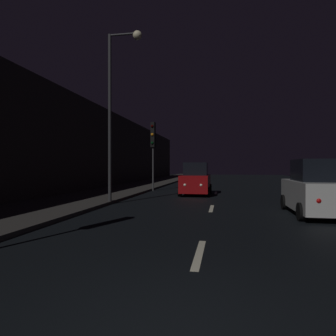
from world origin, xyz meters
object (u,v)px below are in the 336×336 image
car_approaching_headlights (196,180)px  car_parked_right_near (316,190)px  streetlamp_overhead (118,93)px  traffic_light_far_left (153,141)px

car_approaching_headlights → car_parked_right_near: (5.21, -7.68, 0.01)m
streetlamp_overhead → car_approaching_headlights: streetlamp_overhead is taller
traffic_light_far_left → streetlamp_overhead: streetlamp_overhead is taller
car_parked_right_near → traffic_light_far_left: bearing=40.2°
streetlamp_overhead → car_approaching_headlights: size_ratio=2.01×
traffic_light_far_left → car_approaching_headlights: traffic_light_far_left is taller
traffic_light_far_left → car_approaching_headlights: (3.50, -2.64, -2.85)m
traffic_light_far_left → streetlamp_overhead: size_ratio=0.62×
streetlamp_overhead → traffic_light_far_left: bearing=91.5°
traffic_light_far_left → car_approaching_headlights: bearing=58.7°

